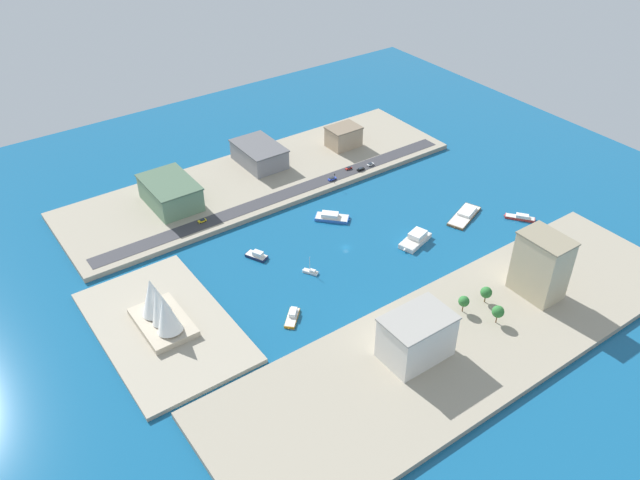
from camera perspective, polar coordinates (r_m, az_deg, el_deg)
ground_plane at (r=334.11m, az=2.30°, el=-0.64°), size 440.00×440.00×0.00m
quay_west at (r=287.29m, az=12.61°, el=-8.50°), size 70.00×240.00×2.76m
quay_east at (r=392.10m, az=-5.18°, el=5.44°), size 70.00×240.00×2.76m
peninsula_point at (r=294.67m, az=-13.59°, el=-7.43°), size 87.79×53.10×2.00m
road_strip at (r=372.38m, az=-3.15°, el=4.04°), size 9.98×228.00×0.15m
catamaran_blue at (r=354.55m, az=1.03°, el=2.04°), size 18.36×18.01×3.89m
sailboat_small_white at (r=316.37m, az=-0.84°, el=-2.79°), size 8.22×6.04×9.60m
tugboat_red at (r=371.49m, az=17.24°, el=1.93°), size 15.01×12.73×3.00m
patrol_launch_navy at (r=327.63m, az=-5.59°, el=-1.35°), size 12.32×9.21×3.81m
water_taxi_orange at (r=291.51m, az=-2.45°, el=-6.75°), size 12.38×12.44×3.14m
ferry_white_commuter at (r=339.94m, az=8.43°, el=0.09°), size 13.96×21.80×5.47m
barge_flat_brown at (r=366.05m, az=12.66°, el=2.19°), size 18.05×27.53×2.74m
terminal_long_green at (r=369.13m, az=-13.05°, el=4.08°), size 36.36×25.01×14.38m
hotel_broad_white at (r=267.63m, az=8.50°, el=-8.43°), size 19.63×28.70×20.40m
office_block_beige at (r=308.29m, az=18.90°, el=-2.15°), size 22.75×16.04×30.97m
apartment_midrise_tan at (r=421.68m, az=2.09°, el=9.10°), size 15.63×20.57×13.35m
warehouse_low_gray at (r=402.76m, az=-5.38°, el=7.54°), size 34.48×23.41×12.45m
hatchback_blue at (r=385.45m, az=1.07°, el=5.43°), size 2.09×5.24×1.70m
taxi_yellow_cab at (r=353.20m, az=-10.34°, el=1.70°), size 2.08×4.52×1.64m
van_white at (r=402.05m, az=4.46°, el=6.67°), size 2.20×4.63×1.56m
suv_black at (r=396.26m, az=3.60°, el=6.26°), size 1.83×5.02×1.67m
pickup_red at (r=397.13m, az=2.54°, el=6.36°), size 1.87×4.37×1.54m
traffic_light_waterfront at (r=380.50m, az=1.30°, el=5.58°), size 0.36×0.36×6.50m
opera_landmark at (r=288.41m, az=-13.92°, el=-5.88°), size 31.77×20.28×21.00m
park_tree_cluster at (r=296.10m, az=14.27°, el=-5.31°), size 18.94×18.00×9.03m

